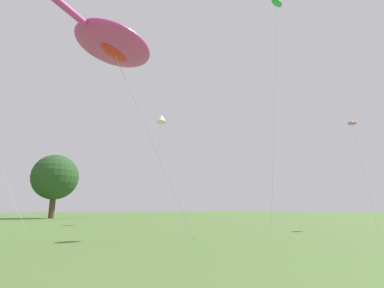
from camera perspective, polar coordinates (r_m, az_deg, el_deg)
big_show_kite at (r=16.66m, az=-15.42°, el=18.44°), size 10.69×6.36×10.58m
small_kite_box_yellow at (r=28.61m, az=29.23°, el=3.52°), size 3.72×2.47×9.04m
small_kite_triangle_green at (r=26.42m, az=16.49°, el=25.13°), size 4.28×1.43×18.03m
small_kite_delta_white at (r=34.52m, az=-6.10°, el=5.08°), size 1.76×1.94×12.76m
tree_shrub_far at (r=55.58m, az=-25.54°, el=-5.97°), size 7.77×7.77×10.89m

